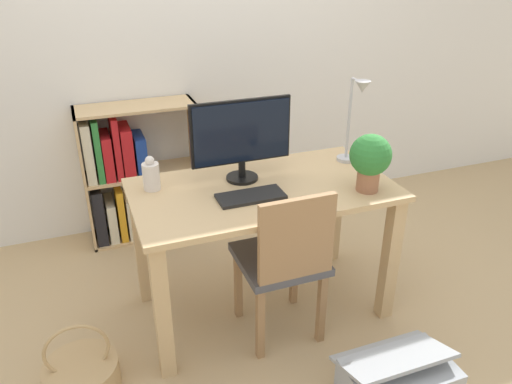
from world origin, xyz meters
TOP-DOWN VIEW (x-y plane):
  - ground_plane at (0.00, 0.00)m, footprint 10.00×10.00m
  - wall_back at (0.00, 1.20)m, footprint 8.00×0.05m
  - desk at (0.00, 0.00)m, footprint 1.29×0.70m
  - monitor at (-0.07, 0.13)m, footprint 0.51×0.16m
  - keyboard at (-0.10, -0.09)m, footprint 0.32×0.14m
  - vase at (-0.52, 0.17)m, footprint 0.08×0.08m
  - desk_lamp at (0.55, 0.10)m, footprint 0.10×0.19m
  - potted_plant at (0.46, -0.21)m, footprint 0.20×0.20m
  - chair at (0.01, -0.25)m, footprint 0.40×0.40m
  - bookshelf at (-0.59, 1.02)m, footprint 0.75×0.28m
  - basket at (-0.97, -0.26)m, footprint 0.33×0.33m

SIDE VIEW (x-z plane):
  - ground_plane at x=0.00m, z-range 0.00..0.00m
  - basket at x=-0.97m, z-range -0.10..0.26m
  - bookshelf at x=-0.59m, z-range 0.00..0.92m
  - chair at x=0.01m, z-range 0.04..0.89m
  - desk at x=0.00m, z-range 0.23..0.96m
  - keyboard at x=-0.10m, z-range 0.74..0.75m
  - vase at x=-0.52m, z-range 0.72..0.90m
  - potted_plant at x=0.46m, z-range 0.76..1.05m
  - monitor at x=-0.07m, z-range 0.77..1.18m
  - desk_lamp at x=0.55m, z-range 0.79..1.26m
  - wall_back at x=0.00m, z-range 0.00..2.60m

